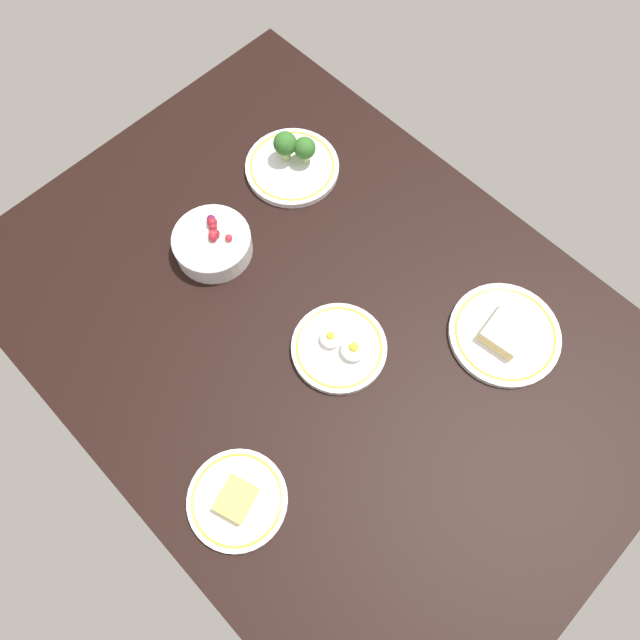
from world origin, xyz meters
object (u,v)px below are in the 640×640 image
at_px(plate_broccoli, 292,161).
at_px(plate_eggs, 340,347).
at_px(plate_cheese, 237,500).
at_px(plate_sandwich, 505,333).
at_px(bowl_berries, 213,243).

relative_size(plate_broccoli, plate_eggs, 1.12).
relative_size(plate_broccoli, plate_cheese, 1.18).
xyz_separation_m(plate_sandwich, bowl_berries, (-0.55, -0.28, 0.02)).
height_order(plate_broccoli, plate_eggs, plate_broccoli).
xyz_separation_m(plate_broccoli, plate_eggs, (0.38, -0.24, -0.01)).
bearing_deg(plate_eggs, plate_broccoli, 148.17).
bearing_deg(plate_broccoli, plate_cheese, -51.34).
relative_size(plate_cheese, bowl_berries, 1.09).
height_order(plate_broccoli, plate_cheese, plate_broccoli).
distance_m(plate_sandwich, plate_broccoli, 0.59).
distance_m(plate_broccoli, plate_cheese, 0.72).
height_order(plate_sandwich, plate_eggs, plate_eggs).
xyz_separation_m(plate_sandwich, plate_broccoli, (-0.59, -0.02, 0.01)).
distance_m(plate_cheese, bowl_berries, 0.51).
bearing_deg(plate_eggs, bowl_berries, -175.34).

